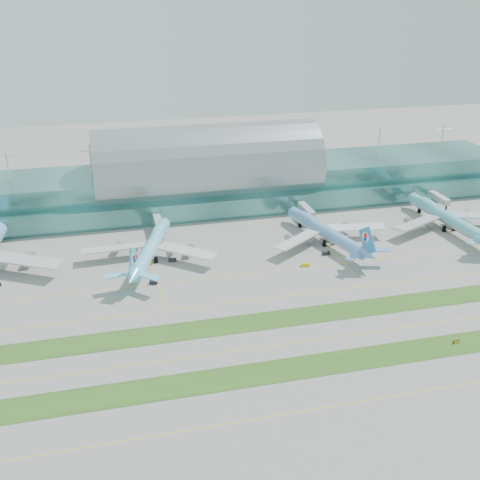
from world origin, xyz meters
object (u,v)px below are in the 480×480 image
object	(u,v)px
airliner_d	(446,216)
taxiway_sign_east	(456,342)
airliner_b	(151,246)
terminal	(207,178)
airliner_c	(325,231)

from	to	relation	value
airliner_d	taxiway_sign_east	xyz separation A→B (m)	(-51.92, -93.26, -5.58)
airliner_b	taxiway_sign_east	bearing A→B (deg)	-25.86
airliner_d	terminal	bearing A→B (deg)	146.26
airliner_c	airliner_d	xyz separation A→B (m)	(63.94, 2.45, 0.30)
terminal	airliner_b	world-z (taller)	terminal
terminal	airliner_c	xyz separation A→B (m)	(42.60, -65.34, -8.40)
airliner_b	taxiway_sign_east	world-z (taller)	airliner_b
airliner_b	taxiway_sign_east	size ratio (longest dim) A/B	25.10
airliner_b	airliner_c	distance (m)	80.13
terminal	taxiway_sign_east	size ratio (longest dim) A/B	128.36
terminal	airliner_b	xyz separation A→B (m)	(-37.52, -64.17, -8.40)
airliner_c	terminal	bearing A→B (deg)	109.62
airliner_b	airliner_c	xyz separation A→B (m)	(80.12, -1.17, 0.00)
airliner_b	airliner_d	bearing A→B (deg)	19.60
terminal	taxiway_sign_east	world-z (taller)	terminal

